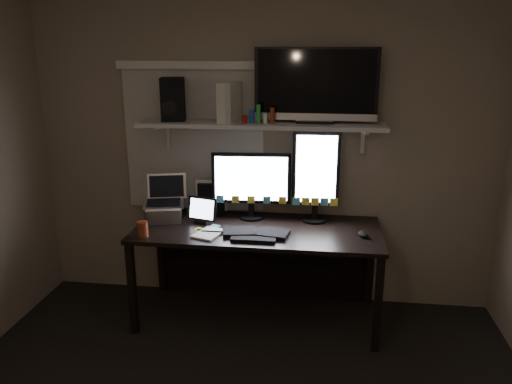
% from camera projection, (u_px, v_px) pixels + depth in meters
% --- Properties ---
extents(back_wall, '(3.60, 0.00, 3.60)m').
position_uv_depth(back_wall, '(264.00, 149.00, 3.88)').
color(back_wall, '#746853').
rests_on(back_wall, floor).
extents(window_blinds, '(1.10, 0.02, 1.10)m').
position_uv_depth(window_blinds, '(194.00, 141.00, 3.92)').
color(window_blinds, '#B2AEA0').
rests_on(window_blinds, back_wall).
extents(desk, '(1.80, 0.75, 0.73)m').
position_uv_depth(desk, '(259.00, 244.00, 3.83)').
color(desk, black).
rests_on(desk, floor).
extents(wall_shelf, '(1.80, 0.35, 0.03)m').
position_uv_depth(wall_shelf, '(261.00, 124.00, 3.65)').
color(wall_shelf, '#BAB9B5').
rests_on(wall_shelf, back_wall).
extents(monitor_landscape, '(0.61, 0.10, 0.53)m').
position_uv_depth(monitor_landscape, '(251.00, 185.00, 3.81)').
color(monitor_landscape, black).
rests_on(monitor_landscape, desk).
extents(monitor_portrait, '(0.36, 0.09, 0.70)m').
position_uv_depth(monitor_portrait, '(316.00, 176.00, 3.72)').
color(monitor_portrait, black).
rests_on(monitor_portrait, desk).
extents(keyboard, '(0.48, 0.19, 0.03)m').
position_uv_depth(keyboard, '(256.00, 233.00, 3.53)').
color(keyboard, black).
rests_on(keyboard, desk).
extents(mouse, '(0.09, 0.12, 0.04)m').
position_uv_depth(mouse, '(363.00, 234.00, 3.49)').
color(mouse, black).
rests_on(mouse, desk).
extents(notepad, '(0.23, 0.27, 0.01)m').
position_uv_depth(notepad, '(209.00, 233.00, 3.54)').
color(notepad, white).
rests_on(notepad, desk).
extents(tablet, '(0.25, 0.16, 0.20)m').
position_uv_depth(tablet, '(202.00, 210.00, 3.74)').
color(tablet, black).
rests_on(tablet, desk).
extents(file_sorter, '(0.22, 0.11, 0.27)m').
position_uv_depth(file_sorter, '(212.00, 197.00, 3.97)').
color(file_sorter, black).
rests_on(file_sorter, desk).
extents(laptop, '(0.35, 0.31, 0.34)m').
position_uv_depth(laptop, '(163.00, 200.00, 3.78)').
color(laptop, silver).
rests_on(laptop, desk).
extents(cup, '(0.08, 0.08, 0.11)m').
position_uv_depth(cup, '(143.00, 229.00, 3.49)').
color(cup, maroon).
rests_on(cup, desk).
extents(sticky_notes, '(0.33, 0.28, 0.00)m').
position_uv_depth(sticky_notes, '(207.00, 230.00, 3.62)').
color(sticky_notes, yellow).
rests_on(sticky_notes, desk).
extents(tv, '(0.88, 0.18, 0.53)m').
position_uv_depth(tv, '(316.00, 86.00, 3.56)').
color(tv, black).
rests_on(tv, wall_shelf).
extents(game_console, '(0.15, 0.25, 0.28)m').
position_uv_depth(game_console, '(229.00, 102.00, 3.63)').
color(game_console, beige).
rests_on(game_console, wall_shelf).
extents(speaker, '(0.21, 0.24, 0.31)m').
position_uv_depth(speaker, '(173.00, 99.00, 3.70)').
color(speaker, black).
rests_on(speaker, wall_shelf).
extents(bottles, '(0.21, 0.10, 0.13)m').
position_uv_depth(bottles, '(258.00, 114.00, 3.57)').
color(bottles, '#A50F0C').
rests_on(bottles, wall_shelf).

